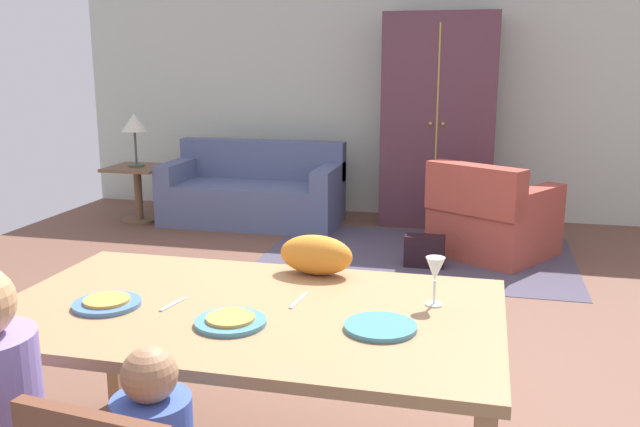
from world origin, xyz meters
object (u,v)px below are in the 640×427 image
(wine_glass, at_px, (435,271))
(handbag, at_px, (424,251))
(cat, at_px, (316,255))
(couch, at_px, (254,193))
(side_table, at_px, (138,186))
(plate_near_woman, at_px, (380,327))
(table_lamp, at_px, (134,124))
(plate_near_man, at_px, (107,304))
(armoire, at_px, (439,121))
(dining_table, at_px, (248,323))
(plate_near_child, at_px, (231,322))
(armchair, at_px, (492,220))

(wine_glass, height_order, handbag, wine_glass)
(cat, height_order, couch, cat)
(cat, distance_m, side_table, 4.58)
(plate_near_woman, distance_m, handbag, 3.30)
(plate_near_woman, distance_m, wine_glass, 0.34)
(table_lamp, bearing_deg, plate_near_man, -62.83)
(armoire, bearing_deg, plate_near_woman, -88.18)
(dining_table, bearing_deg, plate_near_child, -90.00)
(plate_near_man, xyz_separation_m, armchair, (1.42, 3.71, -0.45))
(dining_table, relative_size, plate_near_child, 7.44)
(dining_table, distance_m, table_lamp, 4.84)
(couch, relative_size, table_lamp, 3.30)
(plate_near_child, bearing_deg, armchair, 76.46)
(cat, xyz_separation_m, armchair, (0.76, 3.15, -0.53))
(plate_near_child, distance_m, handbag, 3.40)
(plate_near_man, distance_m, handbag, 3.44)
(cat, bearing_deg, side_table, 133.11)
(plate_near_man, bearing_deg, couch, 102.26)
(plate_near_child, relative_size, plate_near_woman, 1.00)
(armchair, bearing_deg, side_table, 172.85)
(cat, bearing_deg, plate_near_child, -98.26)
(plate_near_man, height_order, table_lamp, table_lamp)
(cat, relative_size, couch, 0.18)
(wine_glass, relative_size, side_table, 0.32)
(plate_near_man, distance_m, table_lamp, 4.68)
(plate_near_child, height_order, plate_near_woman, same)
(dining_table, relative_size, plate_near_man, 7.44)
(armoire, height_order, table_lamp, armoire)
(plate_near_man, distance_m, couch, 4.55)
(wine_glass, height_order, cat, wine_glass)
(plate_near_child, relative_size, armoire, 0.12)
(armchair, xyz_separation_m, side_table, (-3.56, 0.45, 0.06))
(plate_near_child, xyz_separation_m, cat, (0.15, 0.62, 0.08))
(plate_near_man, distance_m, armchair, 4.00)
(side_table, bearing_deg, table_lamp, 180.00)
(wine_glass, relative_size, armchair, 0.16)
(couch, height_order, table_lamp, table_lamp)
(plate_near_man, relative_size, cat, 0.78)
(armchair, relative_size, side_table, 2.03)
(wine_glass, relative_size, handbag, 0.58)
(plate_near_woman, height_order, cat, cat)
(table_lamp, bearing_deg, armoire, 12.17)
(wine_glass, xyz_separation_m, table_lamp, (-3.32, 3.86, 0.12))
(dining_table, distance_m, cat, 0.49)
(cat, height_order, armoire, armoire)
(plate_near_man, distance_m, plate_near_woman, 1.02)
(wine_glass, relative_size, couch, 0.10)
(plate_near_woman, relative_size, table_lamp, 0.46)
(armchair, bearing_deg, cat, -103.55)
(cat, bearing_deg, dining_table, -103.39)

